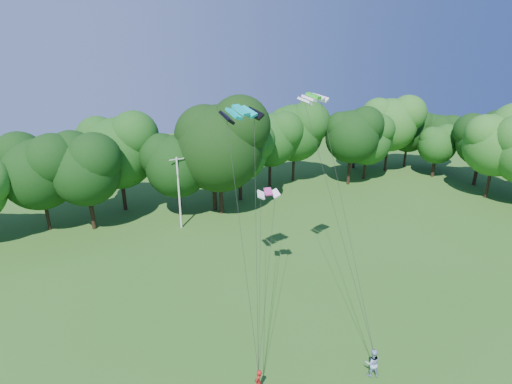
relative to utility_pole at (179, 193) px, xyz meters
name	(u,v)px	position (x,y,z in m)	size (l,w,h in m)	color
utility_pole	(179,193)	(0.00, 0.00, 0.00)	(1.64, 0.21, 8.21)	silver
kite_flyer_left	(258,382)	(-2.85, -24.11, -3.36)	(0.63, 0.41, 1.72)	#AB1816
kite_flyer_right	(372,363)	(4.08, -26.10, -3.25)	(0.94, 0.73, 1.93)	#A0B9DF
kite_teal	(241,110)	(0.10, -15.93, 11.15)	(3.19, 2.01, 0.63)	#05AAA5
kite_green	(313,96)	(5.51, -16.46, 11.84)	(2.65, 1.85, 0.39)	green
kite_pink	(268,192)	(2.68, -15.17, 4.69)	(1.87, 1.20, 0.42)	#C53688
tree_back_center	(219,132)	(5.63, 1.76, 5.86)	(11.09, 11.09, 16.14)	black
tree_back_east	(356,130)	(32.47, 9.15, 2.07)	(6.92, 6.92, 10.07)	#362415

